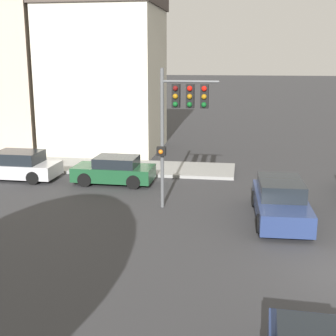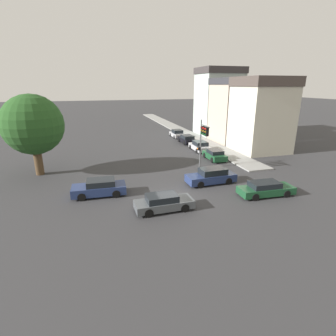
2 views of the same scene
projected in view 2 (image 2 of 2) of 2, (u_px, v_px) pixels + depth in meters
The scene contains 13 objects.
ground_plane at pixel (173, 196), 22.50m from camera, with size 300.00×300.00×0.00m, color #333335.
sidewalk_strip at pixel (177, 129), 56.50m from camera, with size 3.20×60.00×0.16m.
rowhouse_backdrop at pixel (234, 108), 43.47m from camera, with size 7.57×20.98×12.19m.
street_tree at pixel (33, 125), 26.45m from camera, with size 6.09×6.09×8.36m.
traffic_signal at pixel (203, 135), 28.03m from camera, with size 0.55×2.37×5.55m.
crossing_car_0 at pixel (211, 176), 25.33m from camera, with size 4.83×2.04×1.50m.
crossing_car_1 at pixel (99, 188), 22.54m from camera, with size 4.60×2.13×1.43m.
crossing_car_2 at pixel (266, 189), 22.54m from camera, with size 4.87×2.01×1.25m.
crossing_car_3 at pixel (164, 203), 19.88m from camera, with size 4.50×1.89×1.28m.
parked_car_0 at pixel (215, 155), 33.30m from camera, with size 1.93×3.83×1.32m.
parked_car_1 at pixel (200, 146), 37.94m from camera, with size 2.06×4.24×1.40m.
parked_car_2 at pixel (187, 139), 42.80m from camera, with size 2.05×4.23×1.34m.
parked_car_3 at pixel (177, 134), 47.55m from camera, with size 1.94×3.82×1.41m.
Camera 2 is at (-6.21, -19.74, 9.16)m, focal length 28.00 mm.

